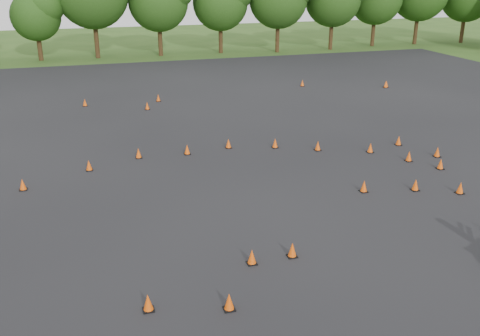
{
  "coord_description": "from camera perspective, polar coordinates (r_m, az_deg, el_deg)",
  "views": [
    {
      "loc": [
        -5.59,
        -14.3,
        8.4
      ],
      "look_at": [
        0.0,
        4.0,
        1.2
      ],
      "focal_mm": 40.0,
      "sensor_mm": 36.0,
      "label": 1
    }
  ],
  "objects": [
    {
      "name": "asphalt_pad",
      "position": [
        22.66,
        -1.48,
        -1.13
      ],
      "size": [
        62.0,
        62.0,
        0.0
      ],
      "primitive_type": "plane",
      "color": "black",
      "rests_on": "ground"
    },
    {
      "name": "traffic_cones",
      "position": [
        21.94,
        -0.53,
        -1.24
      ],
      "size": [
        36.18,
        33.06,
        0.45
      ],
      "color": "#EC5309",
      "rests_on": "asphalt_pad"
    },
    {
      "name": "ground",
      "position": [
        17.5,
        3.87,
        -8.12
      ],
      "size": [
        140.0,
        140.0,
        0.0
      ],
      "primitive_type": "plane",
      "color": "#2D5119",
      "rests_on": "ground"
    },
    {
      "name": "treeline",
      "position": [
        50.05,
        -8.8,
        15.99
      ],
      "size": [
        87.14,
        32.42,
        10.85
      ],
      "color": "#204112",
      "rests_on": "ground"
    }
  ]
}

